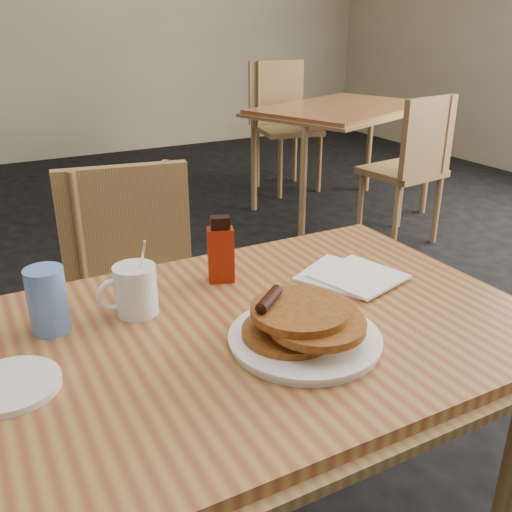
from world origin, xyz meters
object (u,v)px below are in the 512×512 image
Objects in this scene: chair_neighbor_near at (414,158)px; blue_tumbler at (47,300)px; main_table at (251,344)px; syrup_bottle at (221,252)px; neighbor_table at (343,112)px; chair_main_far at (139,286)px; pancake_plate at (304,329)px; chair_neighbor_far at (282,114)px; coffee_mug at (134,289)px.

blue_tumbler is at bearing -154.55° from chair_neighbor_near.
syrup_bottle is at bearing 80.16° from main_table.
neighbor_table is at bearing 82.95° from chair_neighbor_near.
chair_main_far is 3.16× the size of pancake_plate.
coffee_mug is at bearing -113.66° from chair_neighbor_far.
chair_neighbor_far is at bearing 51.89° from blue_tumbler.
neighbor_table is 8.96× the size of coffee_mug.
blue_tumbler reaches higher than main_table.
neighbor_table is 2.55m from chair_main_far.
coffee_mug reaches higher than main_table.
neighbor_table is at bearing 49.85° from main_table.
chair_neighbor_near is at bearing 42.03° from pancake_plate.
syrup_bottle is (-1.90, -2.87, 0.23)m from chair_neighbor_far.
pancake_plate is (0.07, -0.83, 0.25)m from chair_main_far.
chair_neighbor_far reaches higher than chair_main_far.
chair_main_far is 0.90× the size of chair_neighbor_far.
blue_tumbler is at bearing -170.88° from coffee_mug.
pancake_plate is at bearing -67.17° from syrup_bottle.
chair_neighbor_far reaches higher than coffee_mug.
main_table is at bearing -147.11° from chair_neighbor_near.
main_table is at bearing -130.15° from neighbor_table.
syrup_bottle reaches higher than neighbor_table.
chair_main_far is at bearing 58.65° from blue_tumbler.
chair_neighbor_near is 2.57m from pancake_plate.
coffee_mug is (-0.24, 0.27, 0.02)m from pancake_plate.
syrup_bottle is at bearing -111.25° from chair_neighbor_far.
blue_tumbler reaches higher than pancake_plate.
chair_neighbor_far is at bearing 91.37° from neighbor_table.
chair_main_far reaches higher than blue_tumbler.
neighbor_table is 1.61× the size of chair_neighbor_near.
chair_neighbor_near is 6.96× the size of blue_tumbler.
neighbor_table is at bearing 51.88° from pancake_plate.
chair_main_far is 0.99× the size of chair_neighbor_near.
syrup_bottle reaches higher than chair_main_far.
chair_neighbor_near is 3.17× the size of pancake_plate.
syrup_bottle is 0.39m from blue_tumbler.
chair_neighbor_near is (-0.01, -0.72, -0.17)m from neighbor_table.
main_table is 1.17× the size of chair_neighbor_far.
chair_neighbor_far is at bearing 57.83° from main_table.
blue_tumbler is at bearing -136.96° from neighbor_table.
pancake_plate is at bearing -75.23° from chair_main_far.
chair_main_far is 5.78× the size of syrup_bottle.
main_table is 1.29× the size of chair_neighbor_near.
syrup_bottle reaches higher than blue_tumbler.
chair_main_far reaches higher than pancake_plate.
syrup_bottle reaches higher than main_table.
main_table is 1.30× the size of chair_main_far.
syrup_bottle is (0.22, 0.06, 0.02)m from coffee_mug.
main_table is 4.11× the size of pancake_plate.
pancake_plate is at bearing -34.52° from blue_tumbler.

